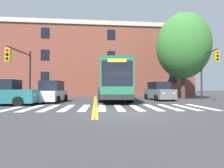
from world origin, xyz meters
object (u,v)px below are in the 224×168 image
(car_white_near_lane, at_px, (52,92))
(street_tree_curbside_large, at_px, (183,46))
(car_navy_behind_bus, at_px, (105,89))
(traffic_light_near_corner, at_px, (208,66))
(city_bus, at_px, (115,81))
(car_grey_far_lane, at_px, (159,92))
(car_teal_cross_street, at_px, (3,94))
(traffic_light_far_corner, at_px, (21,65))

(car_white_near_lane, height_order, street_tree_curbside_large, street_tree_curbside_large)
(car_white_near_lane, bearing_deg, car_navy_behind_bus, 64.39)
(traffic_light_near_corner, height_order, street_tree_curbside_large, street_tree_curbside_large)
(city_bus, xyz_separation_m, car_grey_far_lane, (4.31, -1.14, -1.10))
(city_bus, xyz_separation_m, car_white_near_lane, (-5.77, -2.71, -1.10))
(city_bus, height_order, car_grey_far_lane, city_bus)
(car_navy_behind_bus, xyz_separation_m, traffic_light_near_corner, (9.27, -10.49, 2.30))
(car_teal_cross_street, bearing_deg, traffic_light_far_corner, 80.19)
(city_bus, xyz_separation_m, car_teal_cross_street, (-8.60, -5.08, -1.10))
(car_grey_far_lane, bearing_deg, car_teal_cross_street, -163.02)
(traffic_light_far_corner, relative_size, street_tree_curbside_large, 0.49)
(city_bus, distance_m, traffic_light_far_corner, 8.83)
(city_bus, bearing_deg, car_white_near_lane, -154.82)
(car_navy_behind_bus, relative_size, traffic_light_far_corner, 1.14)
(car_grey_far_lane, distance_m, street_tree_curbside_large, 6.14)
(car_teal_cross_street, bearing_deg, car_grey_far_lane, 16.98)
(city_bus, distance_m, car_teal_cross_street, 10.05)
(car_navy_behind_bus, bearing_deg, car_teal_cross_street, -121.30)
(traffic_light_far_corner, bearing_deg, city_bus, 19.69)
(car_navy_behind_bus, relative_size, car_teal_cross_street, 1.13)
(car_white_near_lane, bearing_deg, city_bus, 25.18)
(city_bus, distance_m, car_white_near_lane, 6.46)
(car_white_near_lane, bearing_deg, street_tree_curbside_large, 12.38)
(car_grey_far_lane, distance_m, car_navy_behind_bus, 10.47)
(street_tree_curbside_large, bearing_deg, traffic_light_near_corner, -66.31)
(traffic_light_far_corner, distance_m, street_tree_curbside_large, 16.33)
(car_white_near_lane, height_order, car_grey_far_lane, car_white_near_lane)
(car_teal_cross_street, bearing_deg, city_bus, 30.57)
(traffic_light_far_corner, bearing_deg, street_tree_curbside_large, 11.32)
(car_teal_cross_street, distance_m, street_tree_curbside_large, 17.73)
(car_navy_behind_bus, bearing_deg, traffic_light_far_corner, -124.68)
(city_bus, bearing_deg, street_tree_curbside_large, 1.63)
(car_grey_far_lane, bearing_deg, city_bus, 165.22)
(city_bus, bearing_deg, car_navy_behind_bus, 94.05)
(car_navy_behind_bus, distance_m, street_tree_curbside_large, 12.33)
(traffic_light_near_corner, bearing_deg, city_bus, 164.74)
(car_white_near_lane, height_order, car_teal_cross_street, car_white_near_lane)
(car_white_near_lane, bearing_deg, traffic_light_near_corner, 1.34)
(car_navy_behind_bus, bearing_deg, street_tree_curbside_large, -44.18)
(car_teal_cross_street, xyz_separation_m, traffic_light_far_corner, (0.37, 2.14, 2.32))
(car_white_near_lane, distance_m, street_tree_curbside_large, 14.54)
(city_bus, height_order, street_tree_curbside_large, street_tree_curbside_large)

